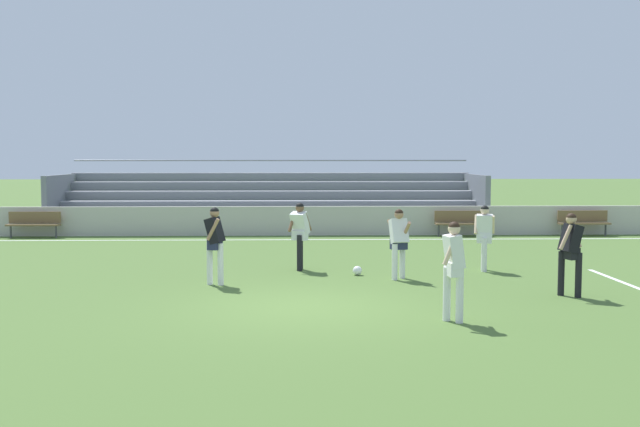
{
  "coord_description": "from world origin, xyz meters",
  "views": [
    {
      "loc": [
        -0.06,
        -13.41,
        2.8
      ],
      "look_at": [
        0.5,
        5.94,
        1.29
      ],
      "focal_mm": 40.7,
      "sensor_mm": 36.0,
      "label": 1
    }
  ],
  "objects_px": {
    "bench_near_wall_gap": "(34,222)",
    "player_dark_on_ball": "(571,247)",
    "bench_far_left": "(583,221)",
    "player_dark_challenging": "(215,239)",
    "player_white_dropping_back": "(399,238)",
    "player_white_overlapping": "(300,230)",
    "bench_centre_sideline": "(460,221)",
    "player_white_deep_cover": "(484,232)",
    "player_white_pressing_high": "(454,262)",
    "soccer_ball": "(357,271)",
    "bleacher_stand": "(270,199)"
  },
  "relations": [
    {
      "from": "player_dark_on_ball",
      "to": "player_white_pressing_high",
      "type": "distance_m",
      "value": 3.57
    },
    {
      "from": "bench_far_left",
      "to": "player_white_dropping_back",
      "type": "xyz_separation_m",
      "value": [
        -7.86,
        -9.01,
        0.41
      ]
    },
    {
      "from": "player_white_deep_cover",
      "to": "bench_near_wall_gap",
      "type": "bearing_deg",
      "value": 150.41
    },
    {
      "from": "bench_centre_sideline",
      "to": "player_white_pressing_high",
      "type": "height_order",
      "value": "player_white_pressing_high"
    },
    {
      "from": "bench_near_wall_gap",
      "to": "player_white_dropping_back",
      "type": "xyz_separation_m",
      "value": [
        11.54,
        -9.01,
        0.41
      ]
    },
    {
      "from": "bench_centre_sideline",
      "to": "soccer_ball",
      "type": "relative_size",
      "value": 8.18
    },
    {
      "from": "bench_far_left",
      "to": "player_white_pressing_high",
      "type": "distance_m",
      "value": 15.35
    },
    {
      "from": "player_white_overlapping",
      "to": "soccer_ball",
      "type": "height_order",
      "value": "player_white_overlapping"
    },
    {
      "from": "bench_centre_sideline",
      "to": "player_white_deep_cover",
      "type": "distance_m",
      "value": 7.94
    },
    {
      "from": "bench_centre_sideline",
      "to": "player_white_overlapping",
      "type": "relative_size",
      "value": 1.07
    },
    {
      "from": "bleacher_stand",
      "to": "player_white_pressing_high",
      "type": "relative_size",
      "value": 9.7
    },
    {
      "from": "player_dark_challenging",
      "to": "soccer_ball",
      "type": "bearing_deg",
      "value": 20.62
    },
    {
      "from": "bleacher_stand",
      "to": "player_white_deep_cover",
      "type": "relative_size",
      "value": 10.28
    },
    {
      "from": "bleacher_stand",
      "to": "bench_near_wall_gap",
      "type": "bearing_deg",
      "value": -157.33
    },
    {
      "from": "bench_near_wall_gap",
      "to": "player_dark_on_ball",
      "type": "bearing_deg",
      "value": -37.27
    },
    {
      "from": "bench_centre_sideline",
      "to": "player_white_dropping_back",
      "type": "distance_m",
      "value": 9.66
    },
    {
      "from": "player_white_overlapping",
      "to": "soccer_ball",
      "type": "relative_size",
      "value": 7.62
    },
    {
      "from": "player_white_overlapping",
      "to": "player_white_deep_cover",
      "type": "bearing_deg",
      "value": -2.93
    },
    {
      "from": "player_white_dropping_back",
      "to": "player_dark_on_ball",
      "type": "xyz_separation_m",
      "value": [
        3.16,
        -2.17,
        0.05
      ]
    },
    {
      "from": "player_white_pressing_high",
      "to": "soccer_ball",
      "type": "distance_m",
      "value": 5.17
    },
    {
      "from": "bench_centre_sideline",
      "to": "player_white_pressing_high",
      "type": "bearing_deg",
      "value": -103.08
    },
    {
      "from": "player_dark_on_ball",
      "to": "player_dark_challenging",
      "type": "relative_size",
      "value": 0.98
    },
    {
      "from": "bench_near_wall_gap",
      "to": "soccer_ball",
      "type": "distance_m",
      "value": 13.58
    },
    {
      "from": "bench_near_wall_gap",
      "to": "player_white_pressing_high",
      "type": "distance_m",
      "value": 17.88
    },
    {
      "from": "player_white_deep_cover",
      "to": "soccer_ball",
      "type": "height_order",
      "value": "player_white_deep_cover"
    },
    {
      "from": "player_dark_challenging",
      "to": "player_dark_on_ball",
      "type": "bearing_deg",
      "value": -11.95
    },
    {
      "from": "soccer_ball",
      "to": "player_white_deep_cover",
      "type": "bearing_deg",
      "value": 10.41
    },
    {
      "from": "player_white_pressing_high",
      "to": "soccer_ball",
      "type": "height_order",
      "value": "player_white_pressing_high"
    },
    {
      "from": "bleacher_stand",
      "to": "player_dark_on_ball",
      "type": "height_order",
      "value": "bleacher_stand"
    },
    {
      "from": "player_white_dropping_back",
      "to": "player_white_deep_cover",
      "type": "distance_m",
      "value": 2.56
    },
    {
      "from": "bench_centre_sideline",
      "to": "soccer_ball",
      "type": "xyz_separation_m",
      "value": [
        -4.34,
        -8.43,
        -0.44
      ]
    },
    {
      "from": "player_white_dropping_back",
      "to": "player_dark_on_ball",
      "type": "relative_size",
      "value": 0.96
    },
    {
      "from": "bleacher_stand",
      "to": "bench_centre_sideline",
      "type": "bearing_deg",
      "value": -26.22
    },
    {
      "from": "player_dark_on_ball",
      "to": "player_dark_challenging",
      "type": "distance_m",
      "value": 7.45
    },
    {
      "from": "bench_near_wall_gap",
      "to": "player_white_deep_cover",
      "type": "relative_size",
      "value": 1.11
    },
    {
      "from": "bench_near_wall_gap",
      "to": "player_dark_challenging",
      "type": "distance_m",
      "value": 12.17
    },
    {
      "from": "bench_near_wall_gap",
      "to": "player_dark_on_ball",
      "type": "xyz_separation_m",
      "value": [
        14.7,
        -11.19,
        0.46
      ]
    },
    {
      "from": "player_dark_on_ball",
      "to": "soccer_ball",
      "type": "distance_m",
      "value": 4.99
    },
    {
      "from": "bench_far_left",
      "to": "player_white_overlapping",
      "type": "distance_m",
      "value": 12.68
    },
    {
      "from": "bench_centre_sideline",
      "to": "player_dark_on_ball",
      "type": "bearing_deg",
      "value": -91.44
    },
    {
      "from": "player_white_dropping_back",
      "to": "player_dark_challenging",
      "type": "height_order",
      "value": "player_dark_challenging"
    },
    {
      "from": "bench_centre_sideline",
      "to": "player_white_deep_cover",
      "type": "height_order",
      "value": "player_white_deep_cover"
    },
    {
      "from": "player_white_deep_cover",
      "to": "player_white_pressing_high",
      "type": "relative_size",
      "value": 0.94
    },
    {
      "from": "bleacher_stand",
      "to": "player_dark_challenging",
      "type": "bearing_deg",
      "value": -93.04
    },
    {
      "from": "player_dark_challenging",
      "to": "player_white_deep_cover",
      "type": "height_order",
      "value": "player_dark_challenging"
    },
    {
      "from": "bench_centre_sideline",
      "to": "bleacher_stand",
      "type": "bearing_deg",
      "value": 153.78
    },
    {
      "from": "bench_near_wall_gap",
      "to": "player_white_overlapping",
      "type": "height_order",
      "value": "player_white_overlapping"
    },
    {
      "from": "bench_far_left",
      "to": "player_dark_challenging",
      "type": "xyz_separation_m",
      "value": [
        -11.99,
        -9.64,
        0.48
      ]
    },
    {
      "from": "bleacher_stand",
      "to": "player_white_dropping_back",
      "type": "xyz_separation_m",
      "value": [
        3.44,
        -12.4,
        -0.18
      ]
    },
    {
      "from": "player_dark_on_ball",
      "to": "soccer_ball",
      "type": "height_order",
      "value": "player_dark_on_ball"
    }
  ]
}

